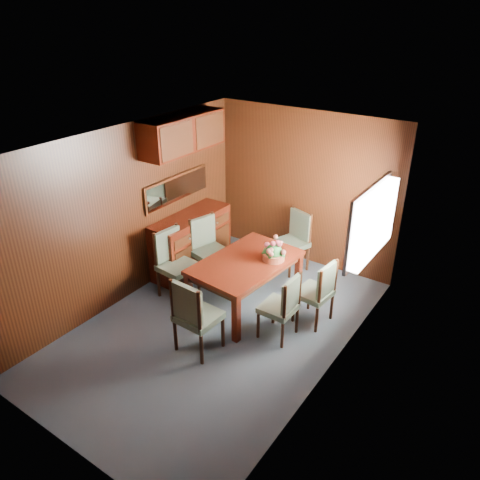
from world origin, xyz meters
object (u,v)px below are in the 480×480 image
Objects in this scene: chair_right_near at (283,304)px; sideboard at (191,242)px; dining_table at (246,267)px; chair_head at (194,313)px; chair_left_near at (174,259)px; flower_centerpiece at (274,249)px.

sideboard is at bearing 71.28° from chair_right_near.
dining_table is 1.57× the size of chair_head.
flower_centerpiece is (1.28, 0.56, 0.30)m from chair_left_near.
chair_left_near is at bearing -69.08° from sideboard.
chair_right_near is (1.76, 0.00, -0.06)m from chair_left_near.
chair_head is (-0.71, -0.82, 0.06)m from chair_right_near.
chair_right_near is (2.02, -0.70, 0.04)m from sideboard.
dining_table is 4.93× the size of flower_centerpiece.
sideboard is 1.41× the size of chair_head.
flower_centerpiece reaches higher than chair_right_near.
sideboard is 1.32m from dining_table.
chair_left_near is (0.27, -0.70, 0.10)m from sideboard.
chair_left_near is at bearing -156.41° from flower_centerpiece.
chair_right_near is at bearing -19.00° from sideboard.
chair_head is (0.05, -1.15, -0.05)m from dining_table.
chair_head is at bearing 139.34° from chair_right_near.
chair_head is 3.14× the size of flower_centerpiece.
chair_right_near is (0.77, -0.33, -0.11)m from dining_table.
dining_table is at bearing -16.40° from sideboard.
chair_head is at bearing -82.34° from dining_table.
chair_right_near is 2.78× the size of flower_centerpiece.
chair_right_near reaches higher than dining_table.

